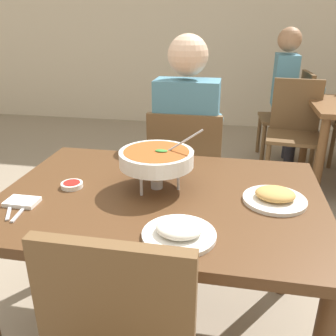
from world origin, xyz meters
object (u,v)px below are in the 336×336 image
at_px(chair_diner_main, 186,173).
at_px(appetizer_plate, 275,197).
at_px(chair_bg_window, 294,126).
at_px(diner_main, 187,134).
at_px(patron_bg_middle, 288,89).
at_px(chair_bg_middle, 293,112).
at_px(dining_table_main, 161,216).
at_px(curry_bowl, 157,159).
at_px(rice_plate, 179,231).
at_px(sauce_dish, 72,185).

height_order(chair_diner_main, appetizer_plate, chair_diner_main).
relative_size(chair_diner_main, chair_bg_window, 1.00).
relative_size(diner_main, patron_bg_middle, 1.00).
distance_m(chair_bg_middle, patron_bg_middle, 0.25).
distance_m(dining_table_main, appetizer_plate, 0.46).
distance_m(chair_diner_main, curry_bowl, 0.77).
height_order(chair_bg_middle, patron_bg_middle, patron_bg_middle).
bearing_deg(rice_plate, dining_table_main, 112.04).
distance_m(curry_bowl, appetizer_plate, 0.48).
distance_m(curry_bowl, patron_bg_middle, 2.50).
xyz_separation_m(appetizer_plate, patron_bg_middle, (0.32, 2.41, -0.01)).
bearing_deg(patron_bg_middle, curry_bowl, -108.42).
distance_m(dining_table_main, patron_bg_middle, 2.54).
relative_size(rice_plate, chair_bg_middle, 0.27).
distance_m(curry_bowl, rice_plate, 0.39).
relative_size(dining_table_main, patron_bg_middle, 0.98).
relative_size(chair_bg_middle, patron_bg_middle, 0.69).
relative_size(diner_main, chair_bg_window, 1.46).
distance_m(diner_main, chair_bg_middle, 1.91).
height_order(dining_table_main, appetizer_plate, appetizer_plate).
xyz_separation_m(curry_bowl, appetizer_plate, (0.47, -0.04, -0.11)).
xyz_separation_m(chair_diner_main, curry_bowl, (-0.03, -0.69, 0.35)).
bearing_deg(chair_bg_window, diner_main, -124.05).
bearing_deg(curry_bowl, appetizer_plate, -4.72).
xyz_separation_m(sauce_dish, chair_bg_window, (1.16, 1.95, -0.23)).
distance_m(diner_main, appetizer_plate, 0.88).
xyz_separation_m(sauce_dish, chair_bg_middle, (1.22, 2.48, -0.23)).
relative_size(diner_main, appetizer_plate, 5.46).
relative_size(sauce_dish, patron_bg_middle, 0.07).
relative_size(dining_table_main, sauce_dish, 14.23).
height_order(appetizer_plate, patron_bg_middle, patron_bg_middle).
distance_m(appetizer_plate, patron_bg_middle, 2.43).
bearing_deg(chair_bg_middle, chair_bg_window, -95.59).
distance_m(dining_table_main, chair_diner_main, 0.75).
relative_size(rice_plate, sauce_dish, 2.67).
bearing_deg(patron_bg_middle, rice_plate, -103.31).
height_order(sauce_dish, chair_bg_middle, chair_bg_middle).
bearing_deg(dining_table_main, rice_plate, -67.96).
relative_size(dining_table_main, appetizer_plate, 5.33).
bearing_deg(chair_bg_middle, patron_bg_middle, -147.21).
bearing_deg(patron_bg_middle, diner_main, -114.76).
height_order(curry_bowl, appetizer_plate, curry_bowl).
relative_size(sauce_dish, chair_bg_middle, 0.10).
xyz_separation_m(rice_plate, patron_bg_middle, (0.64, 2.71, -0.01)).
height_order(appetizer_plate, chair_bg_window, chair_bg_window).
distance_m(dining_table_main, diner_main, 0.78).
relative_size(chair_diner_main, rice_plate, 3.75).
xyz_separation_m(rice_plate, chair_bg_middle, (0.72, 2.77, -0.24)).
bearing_deg(chair_diner_main, rice_plate, -83.44).
height_order(sauce_dish, patron_bg_middle, patron_bg_middle).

